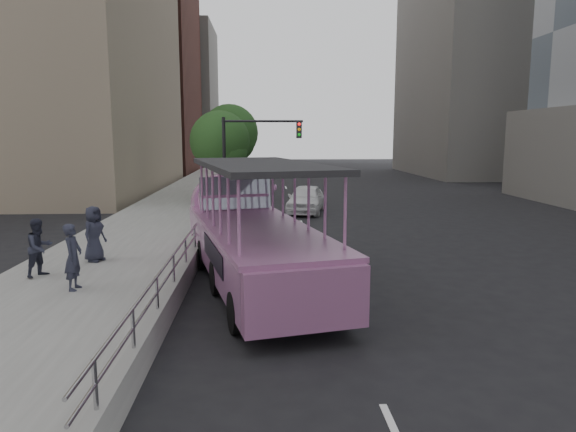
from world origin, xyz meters
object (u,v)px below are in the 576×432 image
at_px(car, 306,199).
at_px(pedestrian_near, 73,257).
at_px(pedestrian_far, 94,234).
at_px(street_tree_far, 231,135).
at_px(traffic_signal, 247,150).
at_px(parking_sign, 224,189).
at_px(street_tree_near, 221,143).
at_px(duck_boat, 249,236).
at_px(pedestrian_mid, 39,247).

distance_m(car, pedestrian_near, 16.92).
distance_m(pedestrian_far, street_tree_far, 20.62).
relative_size(car, traffic_signal, 0.87).
relative_size(pedestrian_far, traffic_signal, 0.34).
distance_m(parking_sign, street_tree_near, 6.30).
xyz_separation_m(duck_boat, traffic_signal, (-0.39, 12.01, 2.18)).
bearing_deg(pedestrian_mid, street_tree_near, 14.37).
bearing_deg(street_tree_near, parking_sign, -84.49).
distance_m(street_tree_near, street_tree_far, 6.02).
relative_size(traffic_signal, street_tree_near, 0.91).
height_order(car, pedestrian_mid, pedestrian_mid).
xyz_separation_m(duck_boat, pedestrian_mid, (-5.91, -0.44, -0.18)).
bearing_deg(pedestrian_mid, parking_sign, 3.95).
relative_size(duck_boat, street_tree_far, 1.70).
distance_m(traffic_signal, street_tree_far, 9.57).
height_order(pedestrian_far, street_tree_near, street_tree_near).
height_order(pedestrian_mid, parking_sign, parking_sign).
distance_m(pedestrian_far, parking_sign, 8.95).
bearing_deg(pedestrian_near, car, -23.87).
bearing_deg(parking_sign, duck_boat, -81.51).
bearing_deg(duck_boat, parking_sign, 98.49).
relative_size(pedestrian_mid, parking_sign, 0.59).
height_order(pedestrian_mid, traffic_signal, traffic_signal).
xyz_separation_m(pedestrian_mid, parking_sign, (4.49, 9.95, 0.64)).
height_order(parking_sign, street_tree_near, street_tree_near).
relative_size(duck_boat, pedestrian_far, 6.21).
xyz_separation_m(parking_sign, traffic_signal, (1.03, 2.50, 1.73)).
bearing_deg(pedestrian_mid, car, -3.86).
bearing_deg(pedestrian_mid, street_tree_far, 17.57).
xyz_separation_m(duck_boat, car, (2.81, 13.47, -0.54)).
height_order(duck_boat, traffic_signal, traffic_signal).
bearing_deg(street_tree_far, street_tree_near, -91.91).
xyz_separation_m(pedestrian_near, pedestrian_mid, (-1.42, 1.36, -0.03)).
relative_size(car, pedestrian_near, 2.61).
bearing_deg(pedestrian_mid, pedestrian_far, -0.73).
bearing_deg(street_tree_near, duck_boat, -82.65).
bearing_deg(duck_boat, pedestrian_far, 165.27).
xyz_separation_m(pedestrian_mid, street_tree_near, (3.91, 15.88, 2.69)).
xyz_separation_m(pedestrian_far, parking_sign, (3.52, 8.21, 0.58)).
bearing_deg(duck_boat, street_tree_far, 94.78).
bearing_deg(street_tree_far, pedestrian_mid, -100.65).
relative_size(pedestrian_near, traffic_signal, 0.33).
distance_m(pedestrian_near, parking_sign, 11.73).
bearing_deg(traffic_signal, duck_boat, -88.12).
xyz_separation_m(pedestrian_near, parking_sign, (3.06, 11.31, 0.60)).
bearing_deg(pedestrian_mid, traffic_signal, 4.34).
height_order(pedestrian_near, traffic_signal, traffic_signal).
distance_m(duck_boat, pedestrian_far, 5.11).
bearing_deg(pedestrian_near, pedestrian_mid, 48.04).
bearing_deg(street_tree_near, pedestrian_mid, -103.85).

